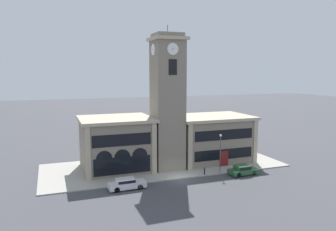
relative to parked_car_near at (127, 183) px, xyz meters
name	(u,v)px	position (x,y,z in m)	size (l,w,h in m)	color
ground_plane	(181,179)	(7.95, 1.23, -0.74)	(300.00, 300.00, 0.00)	#424247
sidewalk_kerb	(164,165)	(7.95, 8.23, -0.66)	(37.37, 14.01, 0.15)	#A39E93
clock_tower	(168,102)	(7.95, 6.64, 9.51)	(5.04, 5.04, 21.61)	gray
town_hall_left_wing	(116,144)	(0.46, 8.82, 3.30)	(10.74, 9.47, 8.03)	gray
town_hall_right_wing	(211,138)	(16.53, 8.82, 3.08)	(12.91, 9.47, 7.58)	gray
parked_car_near	(127,183)	(0.00, 0.00, 0.00)	(4.83, 1.93, 1.40)	silver
parked_car_mid	(243,170)	(17.14, 0.00, 0.00)	(4.27, 2.03, 1.41)	#285633
street_lamp	(220,148)	(14.31, 1.64, 3.16)	(0.36, 0.36, 5.71)	#4C4C51
bollard	(205,171)	(11.77, 1.58, -0.07)	(0.18, 0.18, 1.06)	black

